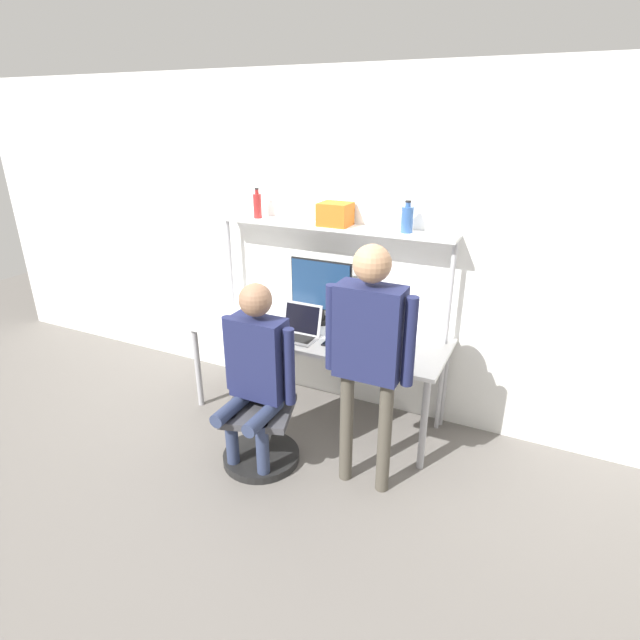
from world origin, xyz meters
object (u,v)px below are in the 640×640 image
cell_phone (329,342)px  bottle_blue (407,219)px  laptop (299,328)px  person_standing (369,341)px  office_chair (261,425)px  monitor (321,289)px  storage_box (335,214)px  person_seated (256,364)px  bottle_red (257,205)px

cell_phone → bottle_blue: 1.07m
laptop → person_standing: size_ratio=0.19×
laptop → office_chair: bearing=-92.5°
monitor → storage_box: 0.62m
monitor → storage_box: storage_box is taller
monitor → office_chair: bearing=-92.9°
person_seated → person_standing: size_ratio=0.81×
monitor → storage_box: (0.11, 0.03, 0.61)m
office_chair → storage_box: 1.68m
bottle_red → laptop: bearing=-32.7°
monitor → storage_box: size_ratio=2.26×
cell_phone → bottle_blue: bearing=41.2°
monitor → office_chair: (-0.05, -0.90, -0.78)m
person_seated → bottle_red: bottle_red is taller
person_standing → storage_box: bearing=125.5°
laptop → person_seated: person_seated is taller
person_standing → storage_box: storage_box is taller
bottle_red → storage_box: bottle_red is taller
monitor → bottle_red: (-0.59, 0.03, 0.63)m
cell_phone → bottle_red: (-0.83, 0.38, 0.91)m
monitor → cell_phone: size_ratio=3.58×
cell_phone → person_seated: (-0.28, -0.59, 0.03)m
monitor → bottle_red: 0.86m
cell_phone → bottle_blue: size_ratio=0.66×
person_standing → bottle_red: 1.69m
bottle_red → cell_phone: bearing=-24.6°
monitor → bottle_blue: bearing=2.3°
monitor → person_standing: 1.12m
bottle_blue → storage_box: bearing=180.0°
laptop → person_seated: bearing=-91.2°
person_seated → storage_box: 1.31m
cell_phone → storage_box: bearing=109.2°
monitor → person_seated: size_ratio=0.40×
person_standing → storage_box: 1.22m
laptop → person_standing: person_standing is taller
person_seated → office_chair: bearing=105.3°
laptop → cell_phone: (0.26, -0.02, -0.06)m
office_chair → monitor: bearing=87.1°
storage_box → monitor: bearing=-166.3°
person_standing → bottle_red: bottle_red is taller
person_standing → bottle_blue: 1.06m
laptop → monitor: bearing=86.3°
person_standing → cell_phone: bearing=134.8°
cell_phone → storage_box: storage_box is taller
office_chair → bottle_red: size_ratio=3.69×
cell_phone → office_chair: 0.79m
storage_box → office_chair: bearing=-99.5°
cell_phone → laptop: bearing=176.7°
laptop → office_chair: (-0.02, -0.56, -0.56)m
bottle_blue → storage_box: 0.57m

